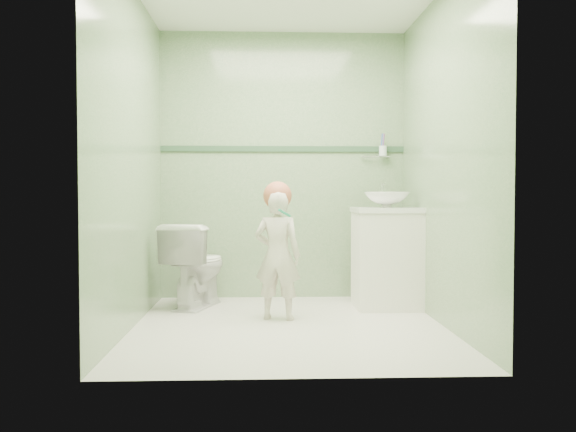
{
  "coord_description": "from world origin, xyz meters",
  "views": [
    {
      "loc": [
        -0.19,
        -4.34,
        0.94
      ],
      "look_at": [
        0.0,
        0.15,
        0.78
      ],
      "focal_mm": 38.43,
      "sensor_mm": 36.0,
      "label": 1
    }
  ],
  "objects": [
    {
      "name": "faucet",
      "position": [
        0.84,
        0.89,
        0.97
      ],
      "size": [
        0.03,
        0.13,
        0.18
      ],
      "color": "silver",
      "rests_on": "counter"
    },
    {
      "name": "teal_toothbrush",
      "position": [
        -0.03,
        0.11,
        0.81
      ],
      "size": [
        0.11,
        0.14,
        0.08
      ],
      "color": "#189369",
      "rests_on": "toddler"
    },
    {
      "name": "toddler",
      "position": [
        -0.07,
        0.25,
        0.48
      ],
      "size": [
        0.4,
        0.31,
        0.96
      ],
      "primitive_type": "imported",
      "rotation": [
        0.0,
        0.0,
        2.9
      ],
      "color": "beige",
      "rests_on": "ground"
    },
    {
      "name": "hair_cap",
      "position": [
        -0.07,
        0.27,
        0.93
      ],
      "size": [
        0.21,
        0.21,
        0.21
      ],
      "primitive_type": "sphere",
      "color": "#B96144",
      "rests_on": "toddler"
    },
    {
      "name": "ground",
      "position": [
        0.0,
        0.0,
        0.0
      ],
      "size": [
        2.5,
        2.5,
        0.0
      ],
      "primitive_type": "plane",
      "color": "silver",
      "rests_on": "ground"
    },
    {
      "name": "trim_stripe",
      "position": [
        0.0,
        1.24,
        1.35
      ],
      "size": [
        2.2,
        0.02,
        0.05
      ],
      "primitive_type": "cube",
      "color": "#315138",
      "rests_on": "room_shell"
    },
    {
      "name": "cup_holder",
      "position": [
        0.89,
        1.18,
        1.33
      ],
      "size": [
        0.26,
        0.07,
        0.21
      ],
      "color": "silver",
      "rests_on": "room_shell"
    },
    {
      "name": "room_shell",
      "position": [
        0.0,
        0.0,
        1.2
      ],
      "size": [
        2.5,
        2.54,
        2.4
      ],
      "color": "gray",
      "rests_on": "ground"
    },
    {
      "name": "toilet",
      "position": [
        -0.74,
        0.8,
        0.35
      ],
      "size": [
        0.58,
        0.77,
        0.7
      ],
      "primitive_type": "imported",
      "rotation": [
        0.0,
        0.0,
        2.84
      ],
      "color": "white",
      "rests_on": "ground"
    },
    {
      "name": "vanity",
      "position": [
        0.84,
        0.7,
        0.4
      ],
      "size": [
        0.52,
        0.5,
        0.8
      ],
      "primitive_type": "cube",
      "color": "white",
      "rests_on": "ground"
    },
    {
      "name": "counter",
      "position": [
        0.84,
        0.7,
        0.81
      ],
      "size": [
        0.54,
        0.52,
        0.04
      ],
      "primitive_type": "cube",
      "color": "white",
      "rests_on": "vanity"
    },
    {
      "name": "basin",
      "position": [
        0.84,
        0.7,
        0.89
      ],
      "size": [
        0.37,
        0.37,
        0.13
      ],
      "primitive_type": "imported",
      "color": "white",
      "rests_on": "counter"
    }
  ]
}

